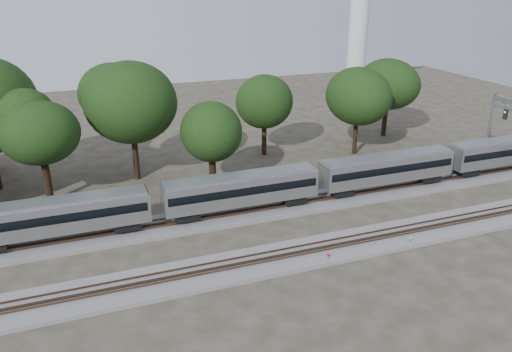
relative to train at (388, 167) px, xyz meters
The scene contains 13 objects.
ground 18.31m from the train, 160.57° to the right, with size 160.00×160.00×0.00m, color #383328.
track_far 17.26m from the train, behind, with size 160.00×5.00×0.73m.
track_near 19.95m from the train, 149.55° to the right, with size 160.00×5.00×0.73m.
train is the anchor object (origin of this frame).
switch_stand_red 18.53m from the train, 139.82° to the right, with size 0.29×0.07×0.91m.
switch_stand_white 13.12m from the train, 113.67° to the right, with size 0.29×0.05×0.92m.
switch_lever 16.64m from the train, 133.65° to the right, with size 0.50×0.30×0.30m, color #512D19.
tree_2 39.42m from the train, 164.15° to the left, with size 8.40×8.40×11.84m.
tree_3 31.62m from the train, 152.02° to the left, with size 10.08×10.08×14.21m.
tree_4 21.26m from the train, 154.22° to the left, with size 7.00×7.00×9.87m.
tree_5 20.30m from the train, 116.22° to the left, with size 7.89×7.89×11.12m.
tree_6 14.96m from the train, 74.70° to the left, with size 8.60×8.60×12.12m.
tree_7 24.05m from the train, 56.91° to the left, with size 8.52×8.52×12.01m.
Camera 1 is at (-16.59, -40.00, 23.92)m, focal length 35.00 mm.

